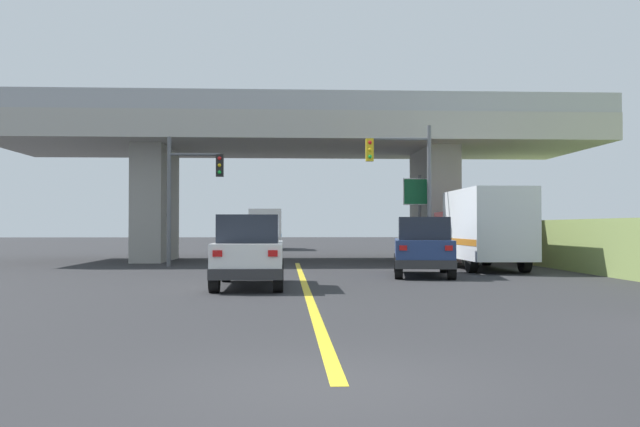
# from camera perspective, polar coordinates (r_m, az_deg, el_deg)

# --- Properties ---
(ground) EXTENTS (160.00, 160.00, 0.00)m
(ground) POSITION_cam_1_polar(r_m,az_deg,el_deg) (35.78, -1.94, -3.80)
(ground) COLOR #2B2B2D
(overpass_bridge) EXTENTS (29.37, 9.41, 7.78)m
(overpass_bridge) POSITION_cam_1_polar(r_m,az_deg,el_deg) (35.95, -1.93, 5.09)
(overpass_bridge) COLOR #A8A59E
(overpass_bridge) RESTS_ON ground
(lane_divider_stripe) EXTENTS (0.20, 25.44, 0.01)m
(lane_divider_stripe) POSITION_cam_1_polar(r_m,az_deg,el_deg) (20.27, -1.22, -5.87)
(lane_divider_stripe) COLOR yellow
(lane_divider_stripe) RESTS_ON ground
(suv_lead) EXTENTS (1.90, 4.80, 2.02)m
(suv_lead) POSITION_cam_1_polar(r_m,az_deg,el_deg) (20.00, -5.71, -3.03)
(suv_lead) COLOR silver
(suv_lead) RESTS_ON ground
(suv_crossing) EXTENTS (2.58, 4.82, 2.02)m
(suv_crossing) POSITION_cam_1_polar(r_m,az_deg,el_deg) (24.62, 8.31, -2.66)
(suv_crossing) COLOR navy
(suv_crossing) RESTS_ON ground
(box_truck) EXTENTS (2.33, 7.30, 3.15)m
(box_truck) POSITION_cam_1_polar(r_m,az_deg,el_deg) (28.83, 13.01, -1.14)
(box_truck) COLOR red
(box_truck) RESTS_ON ground
(traffic_signal_nearside) EXTENTS (2.80, 0.36, 6.01)m
(traffic_signal_nearside) POSITION_cam_1_polar(r_m,az_deg,el_deg) (30.16, 7.20, 2.99)
(traffic_signal_nearside) COLOR #56595E
(traffic_signal_nearside) RESTS_ON ground
(traffic_signal_farside) EXTENTS (2.42, 0.36, 5.57)m
(traffic_signal_farside) POSITION_cam_1_polar(r_m,az_deg,el_deg) (30.85, -10.70, 2.22)
(traffic_signal_farside) COLOR #56595E
(traffic_signal_farside) RESTS_ON ground
(highway_sign) EXTENTS (1.62, 0.17, 4.20)m
(highway_sign) POSITION_cam_1_polar(r_m,az_deg,el_deg) (34.33, 8.08, 1.19)
(highway_sign) COLOR #56595E
(highway_sign) RESTS_ON ground
(semi_truck_distant) EXTENTS (2.33, 6.62, 2.99)m
(semi_truck_distant) POSITION_cam_1_polar(r_m,az_deg,el_deg) (53.20, -4.39, -1.21)
(semi_truck_distant) COLOR navy
(semi_truck_distant) RESTS_ON ground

